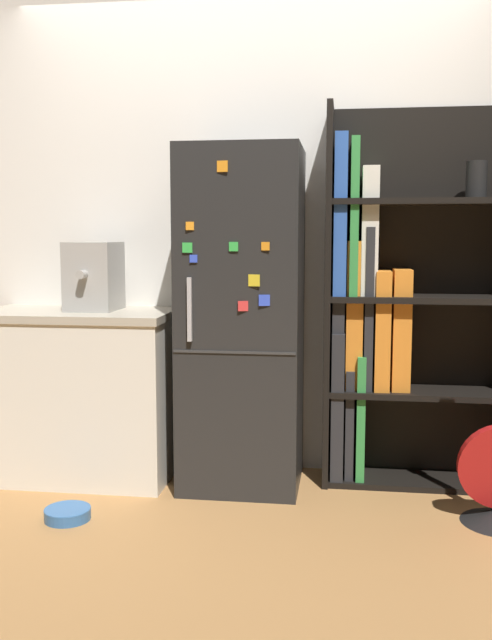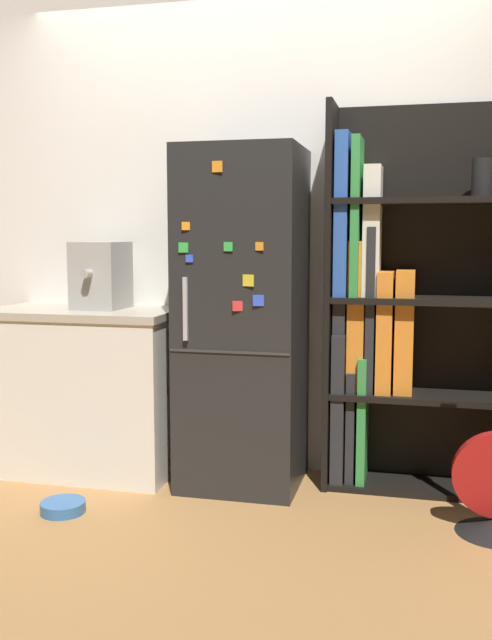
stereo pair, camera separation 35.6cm
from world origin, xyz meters
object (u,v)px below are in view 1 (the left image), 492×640
(refrigerator, at_px, (242,319))
(espresso_machine, at_px, (94,276))
(bookshelf, at_px, (394,311))
(pet_bowl, at_px, (68,513))

(refrigerator, height_order, espresso_machine, refrigerator)
(bookshelf, bearing_deg, pet_bowl, -153.36)
(pet_bowl, bearing_deg, refrigerator, 39.72)
(refrigerator, bearing_deg, espresso_machine, 177.35)
(refrigerator, distance_m, espresso_machine, 0.81)
(bookshelf, xyz_separation_m, pet_bowl, (-1.47, -0.74, -0.86))
(bookshelf, height_order, pet_bowl, bookshelf)
(bookshelf, height_order, espresso_machine, bookshelf)
(espresso_machine, bearing_deg, bookshelf, 4.13)
(espresso_machine, bearing_deg, refrigerator, -2.65)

